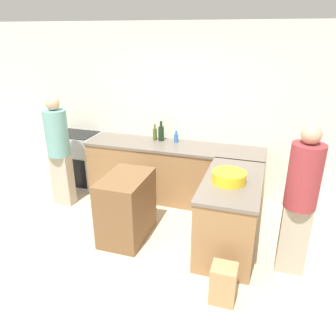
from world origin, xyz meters
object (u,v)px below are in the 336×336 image
Objects in this scene: range_oven at (78,159)px; island_table at (127,207)px; paper_bag at (223,284)px; water_bottle_blue at (176,138)px; person_at_peninsula at (301,197)px; mixing_bowl at (229,177)px; olive_oil_bottle at (155,134)px; wine_bottle_dark at (161,133)px; person_by_range at (59,148)px.

range_oven reaches higher than island_table.
water_bottle_blue is at bearing 117.91° from paper_bag.
range_oven is 3.81m from person_at_peninsula.
paper_bag is at bearing -62.09° from water_bottle_blue.
person_at_peninsula is (1.78, -1.42, -0.06)m from water_bottle_blue.
olive_oil_bottle is at bearing 137.45° from mixing_bowl.
island_table is 1.51m from wine_bottle_dark.
person_at_peninsula reaches higher than paper_bag.
person_at_peninsula is (3.55, -1.31, 0.47)m from range_oven.
mixing_bowl reaches higher than island_table.
person_by_range is at bearing 157.91° from island_table.
mixing_bowl is at bearing 5.63° from island_table.
water_bottle_blue is (-1.00, 1.24, 0.01)m from mixing_bowl.
mixing_bowl is at bearing -22.25° from range_oven.
mixing_bowl is 0.96× the size of paper_bag.
mixing_bowl is 1.78m from wine_bottle_dark.
olive_oil_bottle is 1.50m from person_by_range.
mixing_bowl is 0.23× the size of person_at_peninsula.
person_by_range reaches higher than mixing_bowl.
range_oven is at bearing 139.95° from island_table.
island_table is 3.34× the size of olive_oil_bottle.
island_table is 1.50m from water_bottle_blue.
olive_oil_bottle is 0.15× the size of person_by_range.
person_by_range is at bearing -145.86° from olive_oil_bottle.
paper_bag is at bearing -133.07° from person_at_peninsula.
olive_oil_bottle is at bearing 146.26° from person_at_peninsula.
mixing_bowl is 0.80m from person_at_peninsula.
water_bottle_blue is 0.11× the size of person_at_peninsula.
olive_oil_bottle is 0.15× the size of person_at_peninsula.
person_at_peninsula reaches higher than wine_bottle_dark.
wine_bottle_dark is (-1.26, 1.25, 0.06)m from mixing_bowl.
paper_bag is (1.38, -2.13, -0.84)m from wine_bottle_dark.
person_at_peninsula is (2.05, -0.05, 0.50)m from island_table.
wine_bottle_dark is at bearing 4.65° from range_oven.
mixing_bowl is 2.11× the size of water_bottle_blue.
range_oven is 1.96m from island_table.
paper_bag is at bearing -28.45° from island_table.
mixing_bowl is 0.23× the size of person_by_range.
olive_oil_bottle reaches higher than range_oven.
range_oven is at bearing -176.44° from water_bottle_blue.
person_by_range is at bearing 154.58° from paper_bag.
range_oven is 1.07× the size of island_table.
mixing_bowl is 1.24× the size of wine_bottle_dark.
paper_bag is (2.73, -1.30, -0.72)m from person_by_range.
person_at_peninsula is (2.04, -1.43, -0.11)m from wine_bottle_dark.
person_by_range is at bearing -148.03° from wine_bottle_dark.
person_by_range is (-1.33, 0.54, 0.49)m from island_table.
island_table is at bearing 151.55° from paper_bag.
olive_oil_bottle reaches higher than water_bottle_blue.
person_at_peninsula is at bearing -35.10° from wine_bottle_dark.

